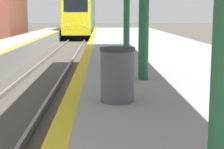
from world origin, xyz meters
TOP-DOWN VIEW (x-y plane):
  - train at (0.00, 43.66)m, footprint 2.64×23.80m
  - trash_bin at (2.44, 4.88)m, footprint 0.59×0.59m

SIDE VIEW (x-z plane):
  - trash_bin at x=2.44m, z-range 0.96..1.87m
  - train at x=0.00m, z-range 0.04..4.72m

